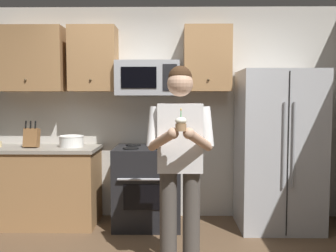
{
  "coord_description": "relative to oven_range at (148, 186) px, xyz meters",
  "views": [
    {
      "loc": [
        0.14,
        -2.88,
        1.48
      ],
      "look_at": [
        0.1,
        0.25,
        1.25
      ],
      "focal_mm": 39.45,
      "sensor_mm": 36.0,
      "label": 1
    }
  ],
  "objects": [
    {
      "name": "oven_range",
      "position": [
        0.0,
        0.0,
        0.0
      ],
      "size": [
        0.76,
        0.7,
        0.93
      ],
      "color": "black",
      "rests_on": "ground"
    },
    {
      "name": "cupcake",
      "position": [
        0.36,
        -1.45,
        0.83
      ],
      "size": [
        0.09,
        0.09,
        0.17
      ],
      "color": "#A87F56"
    },
    {
      "name": "wall_back",
      "position": [
        0.15,
        0.39,
        0.84
      ],
      "size": [
        4.4,
        0.1,
        2.6
      ],
      "primitive_type": "cube",
      "color": "beige",
      "rests_on": "ground"
    },
    {
      "name": "cabinet_row_upper",
      "position": [
        -0.57,
        0.17,
        1.49
      ],
      "size": [
        2.78,
        0.36,
        0.76
      ],
      "color": "#9E7247"
    },
    {
      "name": "microwave",
      "position": [
        0.0,
        0.12,
        1.26
      ],
      "size": [
        0.74,
        0.41,
        0.4
      ],
      "color": "#9EA0A5"
    },
    {
      "name": "refrigerator",
      "position": [
        1.5,
        -0.04,
        0.44
      ],
      "size": [
        0.9,
        0.75,
        1.8
      ],
      "color": "#B7BABF",
      "rests_on": "ground"
    },
    {
      "name": "person",
      "position": [
        0.36,
        -1.12,
        0.53
      ],
      "size": [
        0.6,
        0.48,
        1.76
      ],
      "color": "#4C4742",
      "rests_on": "ground"
    },
    {
      "name": "knife_block",
      "position": [
        -1.34,
        -0.03,
        0.57
      ],
      "size": [
        0.16,
        0.15,
        0.32
      ],
      "color": "brown",
      "rests_on": "counter_left"
    },
    {
      "name": "counter_left",
      "position": [
        -1.3,
        0.02,
        0.0
      ],
      "size": [
        1.44,
        0.66,
        0.92
      ],
      "color": "#9E7247",
      "rests_on": "ground"
    },
    {
      "name": "bowl_large_white",
      "position": [
        -0.89,
        0.04,
        0.53
      ],
      "size": [
        0.29,
        0.29,
        0.13
      ],
      "color": "white",
      "rests_on": "counter_left"
    }
  ]
}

